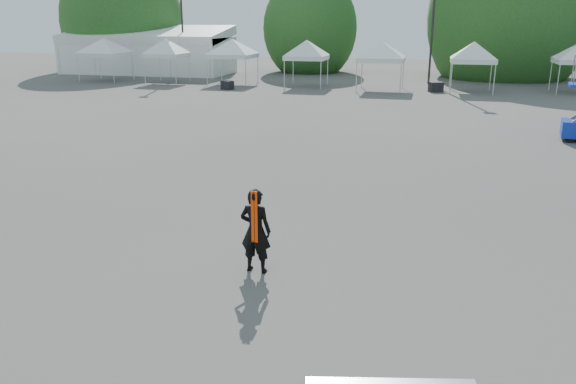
# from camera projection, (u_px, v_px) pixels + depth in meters

# --- Properties ---
(ground) EXTENTS (120.00, 120.00, 0.00)m
(ground) POSITION_uv_depth(u_px,v_px,m) (285.00, 219.00, 13.90)
(ground) COLOR #474442
(ground) RESTS_ON ground
(marquee) EXTENTS (15.00, 6.25, 4.23)m
(marquee) POSITION_uv_depth(u_px,v_px,m) (148.00, 51.00, 50.91)
(marquee) COLOR white
(marquee) RESTS_ON ground
(light_pole_west) EXTENTS (0.60, 0.25, 10.30)m
(light_pole_west) POSITION_uv_depth(u_px,v_px,m) (181.00, 7.00, 47.92)
(light_pole_west) COLOR black
(light_pole_west) RESTS_ON ground
(light_pole_east) EXTENTS (0.60, 0.25, 9.80)m
(light_pole_east) POSITION_uv_depth(u_px,v_px,m) (434.00, 8.00, 41.20)
(light_pole_east) COLOR black
(light_pole_east) RESTS_ON ground
(tree_far_w) EXTENTS (4.80, 4.80, 7.30)m
(tree_far_w) POSITION_uv_depth(u_px,v_px,m) (123.00, 21.00, 53.88)
(tree_far_w) COLOR #382314
(tree_far_w) RESTS_ON ground
(tree_mid_w) EXTENTS (4.16, 4.16, 6.33)m
(tree_mid_w) POSITION_uv_depth(u_px,v_px,m) (310.00, 28.00, 51.67)
(tree_mid_w) COLOR #382314
(tree_mid_w) RESTS_ON ground
(tree_mid_e) EXTENTS (5.12, 5.12, 7.79)m
(tree_mid_e) POSITION_uv_depth(u_px,v_px,m) (508.00, 18.00, 46.46)
(tree_mid_e) COLOR #382314
(tree_mid_e) RESTS_ON ground
(tent_a) EXTENTS (4.58, 4.58, 3.88)m
(tent_a) POSITION_uv_depth(u_px,v_px,m) (104.00, 42.00, 44.09)
(tent_a) COLOR silver
(tent_a) RESTS_ON ground
(tent_b) EXTENTS (3.92, 3.92, 3.88)m
(tent_b) POSITION_uv_depth(u_px,v_px,m) (166.00, 42.00, 42.94)
(tent_b) COLOR silver
(tent_b) RESTS_ON ground
(tent_c) EXTENTS (4.58, 4.58, 3.88)m
(tent_c) POSITION_uv_depth(u_px,v_px,m) (232.00, 43.00, 42.29)
(tent_c) COLOR silver
(tent_c) RESTS_ON ground
(tent_d) EXTENTS (4.03, 4.03, 3.88)m
(tent_d) POSITION_uv_depth(u_px,v_px,m) (307.00, 44.00, 40.28)
(tent_d) COLOR silver
(tent_d) RESTS_ON ground
(tent_e) EXTENTS (4.45, 4.45, 3.88)m
(tent_e) POSITION_uv_depth(u_px,v_px,m) (382.00, 45.00, 38.36)
(tent_e) COLOR silver
(tent_e) RESTS_ON ground
(tent_f) EXTENTS (4.10, 4.10, 3.88)m
(tent_f) POSITION_uv_depth(u_px,v_px,m) (474.00, 46.00, 37.31)
(tent_f) COLOR silver
(tent_f) RESTS_ON ground
(man) EXTENTS (0.65, 0.45, 1.70)m
(man) POSITION_uv_depth(u_px,v_px,m) (256.00, 231.00, 10.82)
(man) COLOR black
(man) RESTS_ON ground
(crate_west) EXTENTS (0.92, 0.82, 0.60)m
(crate_west) POSITION_uv_depth(u_px,v_px,m) (227.00, 85.00, 39.48)
(crate_west) COLOR black
(crate_west) RESTS_ON ground
(crate_mid) EXTENTS (1.06, 0.96, 0.67)m
(crate_mid) POSITION_uv_depth(u_px,v_px,m) (436.00, 87.00, 38.11)
(crate_mid) COLOR black
(crate_mid) RESTS_ON ground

